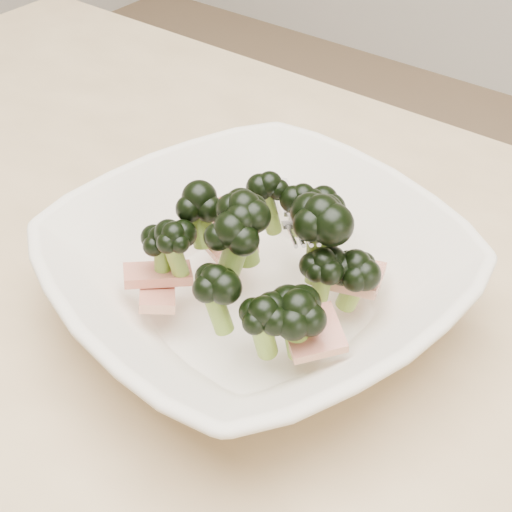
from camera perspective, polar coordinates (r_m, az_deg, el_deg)
dining_table at (r=0.56m, az=-5.20°, el=-15.21°), size 1.20×0.80×0.75m
broccoli_dish at (r=0.49m, az=0.10°, el=-1.20°), size 0.33×0.33×0.12m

